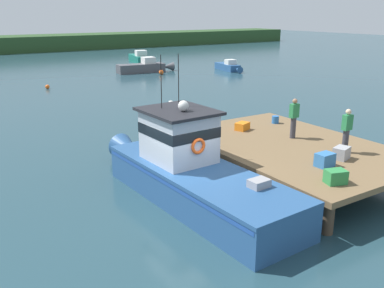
% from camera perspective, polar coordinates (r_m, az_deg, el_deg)
% --- Properties ---
extents(ground_plane, '(200.00, 200.00, 0.00)m').
position_cam_1_polar(ground_plane, '(14.75, -0.63, -7.48)').
color(ground_plane, '#23424C').
extents(dock, '(6.00, 9.00, 1.20)m').
position_cam_1_polar(dock, '(17.23, 13.01, -0.42)').
color(dock, '#4C3D2D').
rests_on(dock, ground).
extents(main_fishing_boat, '(2.94, 9.88, 4.80)m').
position_cam_1_polar(main_fishing_boat, '(14.55, -0.35, -3.54)').
color(main_fishing_boat, '#285184').
rests_on(main_fishing_boat, ground).
extents(crate_single_by_cleat, '(0.71, 0.60, 0.42)m').
position_cam_1_polar(crate_single_by_cleat, '(13.63, 18.53, -4.14)').
color(crate_single_by_cleat, '#2D8442').
rests_on(crate_single_by_cleat, dock).
extents(crate_stack_mid_dock, '(0.70, 0.60, 0.43)m').
position_cam_1_polar(crate_stack_mid_dock, '(15.91, 19.23, -1.14)').
color(crate_stack_mid_dock, '#9E9EA3').
rests_on(crate_stack_mid_dock, dock).
extents(crate_single_far, '(0.72, 0.62, 0.33)m').
position_cam_1_polar(crate_single_far, '(18.85, 6.70, 2.36)').
color(crate_single_far, orange).
rests_on(crate_single_far, dock).
extents(crate_stack_near_edge, '(0.61, 0.45, 0.46)m').
position_cam_1_polar(crate_stack_near_edge, '(14.97, 17.22, -2.02)').
color(crate_stack_near_edge, '#3370B2').
rests_on(crate_stack_near_edge, dock).
extents(bait_bucket, '(0.32, 0.32, 0.34)m').
position_cam_1_polar(bait_bucket, '(20.23, 11.01, 3.20)').
color(bait_bucket, '#2866B2').
rests_on(bait_bucket, dock).
extents(deckhand_by_the_boat, '(0.36, 0.22, 1.63)m').
position_cam_1_polar(deckhand_by_the_boat, '(16.50, 19.83, 1.77)').
color(deckhand_by_the_boat, '#383842').
rests_on(deckhand_by_the_boat, dock).
extents(deckhand_further_back, '(0.36, 0.22, 1.63)m').
position_cam_1_polar(deckhand_further_back, '(17.84, 13.37, 3.45)').
color(deckhand_further_back, '#383842').
rests_on(deckhand_further_back, dock).
extents(moored_boat_near_channel, '(6.25, 2.09, 1.57)m').
position_cam_1_polar(moored_boat_near_channel, '(45.95, -6.28, 10.11)').
color(moored_boat_near_channel, '#4C4C51').
rests_on(moored_boat_near_channel, ground).
extents(moored_boat_outer_mooring, '(2.51, 6.29, 1.57)m').
position_cam_1_polar(moored_boat_outer_mooring, '(54.54, -6.89, 11.20)').
color(moored_boat_outer_mooring, '#196B5B').
rests_on(moored_boat_outer_mooring, ground).
extents(moored_boat_far_left, '(1.80, 4.83, 1.21)m').
position_cam_1_polar(moored_boat_far_left, '(47.27, 4.90, 10.19)').
color(moored_boat_far_left, '#285184').
rests_on(moored_boat_far_left, ground).
extents(mooring_buoy_spare_mooring, '(0.41, 0.41, 0.41)m').
position_cam_1_polar(mooring_buoy_spare_mooring, '(29.07, -2.82, 5.39)').
color(mooring_buoy_spare_mooring, silver).
rests_on(mooring_buoy_spare_mooring, ground).
extents(mooring_buoy_outer, '(0.49, 0.49, 0.49)m').
position_cam_1_polar(mooring_buoy_outer, '(44.04, -4.11, 9.47)').
color(mooring_buoy_outer, '#EA5B19').
rests_on(mooring_buoy_outer, ground).
extents(mooring_buoy_inshore, '(0.35, 0.35, 0.35)m').
position_cam_1_polar(mooring_buoy_inshore, '(37.75, -18.64, 7.22)').
color(mooring_buoy_inshore, '#EA5B19').
rests_on(mooring_buoy_inshore, ground).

